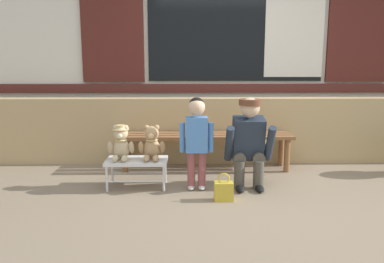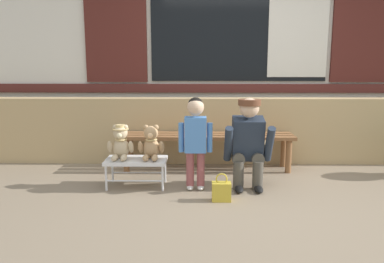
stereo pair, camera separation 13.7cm
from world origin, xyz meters
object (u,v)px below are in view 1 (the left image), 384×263
Objects in this scene: teddy_bear_plain at (152,144)px; handbag_on_ground at (224,191)px; small_display_bench at (137,162)px; adult_crouching at (249,142)px; wooden_bench_long at (206,140)px; child_standing at (197,133)px; teddy_bear_with_hat at (121,143)px.

teddy_bear_plain is 1.34× the size of handbag_on_ground.
small_display_bench is 0.67× the size of adult_crouching.
adult_crouching reaches higher than teddy_bear_plain.
wooden_bench_long is 1.02m from small_display_bench.
wooden_bench_long reaches higher than handbag_on_ground.
wooden_bench_long is 2.19× the size of child_standing.
child_standing reaches higher than wooden_bench_long.
child_standing reaches higher than small_display_bench.
teddy_bear_plain is 1.02m from adult_crouching.
handbag_on_ground is (0.11, -1.10, -0.28)m from wooden_bench_long.
teddy_bear_with_hat reaches higher than wooden_bench_long.
child_standing is (0.63, -0.09, 0.33)m from small_display_bench.
small_display_bench is at bearing 154.13° from handbag_on_ground.
child_standing is at bearing -6.80° from teddy_bear_with_hat.
child_standing is 1.01× the size of adult_crouching.
child_standing is at bearing -8.32° from small_display_bench.
wooden_bench_long is at bearing 121.54° from adult_crouching.
teddy_bear_plain is 0.38× the size of adult_crouching.
child_standing is (0.47, -0.09, 0.13)m from teddy_bear_plain.
child_standing is 0.57m from adult_crouching.
teddy_bear_with_hat is 0.38× the size of adult_crouching.
handbag_on_ground is at bearing -84.09° from wooden_bench_long.
teddy_bear_plain is (0.32, -0.00, -0.01)m from teddy_bear_with_hat.
child_standing is at bearing 126.89° from handbag_on_ground.
teddy_bear_plain reaches higher than small_display_bench.
teddy_bear_plain is (-0.60, -0.67, 0.09)m from wooden_bench_long.
teddy_bear_plain is at bearing 179.46° from adult_crouching.
adult_crouching reaches higher than wooden_bench_long.
adult_crouching reaches higher than handbag_on_ground.
wooden_bench_long is 2.21× the size of adult_crouching.
teddy_bear_plain reaches higher than wooden_bench_long.
wooden_bench_long is at bearing 36.05° from teddy_bear_with_hat.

